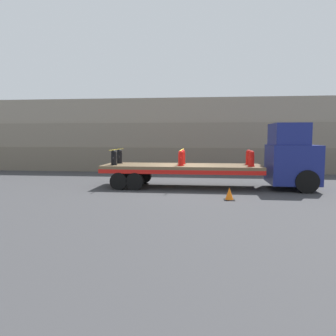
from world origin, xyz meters
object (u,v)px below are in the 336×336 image
at_px(traffic_cone, 229,194).
at_px(flatbed_trailer, 171,169).
at_px(fire_hydrant_red_far_1, 183,157).
at_px(truck_cab, 293,157).
at_px(fire_hydrant_black_near_0, 114,158).
at_px(fire_hydrant_red_far_2, 248,157).
at_px(fire_hydrant_red_near_1, 181,158).
at_px(fire_hydrant_black_far_0, 119,157).
at_px(fire_hydrant_red_near_2, 251,159).

bearing_deg(traffic_cone, flatbed_trailer, 130.44).
bearing_deg(fire_hydrant_red_far_1, flatbed_trailer, -134.59).
bearing_deg(truck_cab, fire_hydrant_black_near_0, -176.49).
distance_m(flatbed_trailer, fire_hydrant_red_far_2, 4.06).
bearing_deg(truck_cab, traffic_cone, -135.79).
height_order(fire_hydrant_red_near_1, fire_hydrant_red_far_1, same).
distance_m(truck_cab, fire_hydrant_black_near_0, 8.97).
bearing_deg(fire_hydrant_red_far_2, truck_cab, -14.72).
height_order(fire_hydrant_black_near_0, fire_hydrant_red_near_1, same).
relative_size(fire_hydrant_red_near_1, fire_hydrant_red_far_2, 1.00).
height_order(truck_cab, flatbed_trailer, truck_cab).
distance_m(truck_cab, fire_hydrant_red_far_1, 5.55).
relative_size(fire_hydrant_black_far_0, fire_hydrant_red_near_1, 1.00).
bearing_deg(fire_hydrant_red_far_2, fire_hydrant_red_far_1, 180.00).
bearing_deg(fire_hydrant_black_near_0, fire_hydrant_red_near_2, 0.00).
relative_size(fire_hydrant_black_near_0, traffic_cone, 1.47).
bearing_deg(fire_hydrant_red_far_1, fire_hydrant_black_near_0, -162.23).
bearing_deg(fire_hydrant_red_near_2, flatbed_trailer, 172.12).
distance_m(fire_hydrant_black_near_0, fire_hydrant_red_near_2, 6.86).
bearing_deg(fire_hydrant_red_near_2, fire_hydrant_black_far_0, 170.89).
height_order(fire_hydrant_black_near_0, fire_hydrant_red_near_2, same).
bearing_deg(fire_hydrant_black_far_0, fire_hydrant_red_near_1, -17.77).
relative_size(fire_hydrant_black_far_0, fire_hydrant_red_far_1, 1.00).
xyz_separation_m(fire_hydrant_black_near_0, fire_hydrant_red_near_1, (3.43, 0.00, 0.00)).
bearing_deg(traffic_cone, truck_cab, 44.21).
relative_size(fire_hydrant_black_far_0, traffic_cone, 1.47).
height_order(flatbed_trailer, fire_hydrant_red_far_1, fire_hydrant_red_far_1).
distance_m(truck_cab, fire_hydrant_red_near_1, 5.55).
height_order(truck_cab, fire_hydrant_black_far_0, truck_cab).
xyz_separation_m(fire_hydrant_red_near_1, traffic_cone, (2.21, -2.68, -1.28)).
bearing_deg(fire_hydrant_black_far_0, fire_hydrant_red_far_1, 0.00).
xyz_separation_m(truck_cab, flatbed_trailer, (-6.07, 0.00, -0.66)).
distance_m(fire_hydrant_black_far_0, fire_hydrant_red_far_2, 6.86).
xyz_separation_m(fire_hydrant_red_far_1, fire_hydrant_red_far_2, (3.43, 0.00, 0.00)).
distance_m(fire_hydrant_black_near_0, fire_hydrant_red_far_2, 6.95).
xyz_separation_m(fire_hydrant_red_near_1, fire_hydrant_red_near_2, (3.43, 0.00, 0.00)).
bearing_deg(truck_cab, fire_hydrant_red_near_2, -165.28).
relative_size(truck_cab, traffic_cone, 6.20).
relative_size(fire_hydrant_red_far_1, fire_hydrant_red_far_2, 1.00).
height_order(flatbed_trailer, fire_hydrant_red_far_2, fire_hydrant_red_far_2).
distance_m(fire_hydrant_black_far_0, fire_hydrant_red_near_1, 3.60).
relative_size(fire_hydrant_black_near_0, fire_hydrant_red_far_2, 1.00).
bearing_deg(fire_hydrant_red_near_1, fire_hydrant_red_far_2, 17.77).
bearing_deg(fire_hydrant_black_near_0, fire_hydrant_red_near_1, 0.00).
height_order(fire_hydrant_black_far_0, fire_hydrant_red_far_1, same).
bearing_deg(fire_hydrant_red_near_2, truck_cab, 14.72).
bearing_deg(traffic_cone, fire_hydrant_black_near_0, 154.60).
distance_m(flatbed_trailer, traffic_cone, 4.30).
bearing_deg(fire_hydrant_red_near_2, traffic_cone, -114.56).
bearing_deg(fire_hydrant_red_far_1, fire_hydrant_red_far_2, 0.00).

